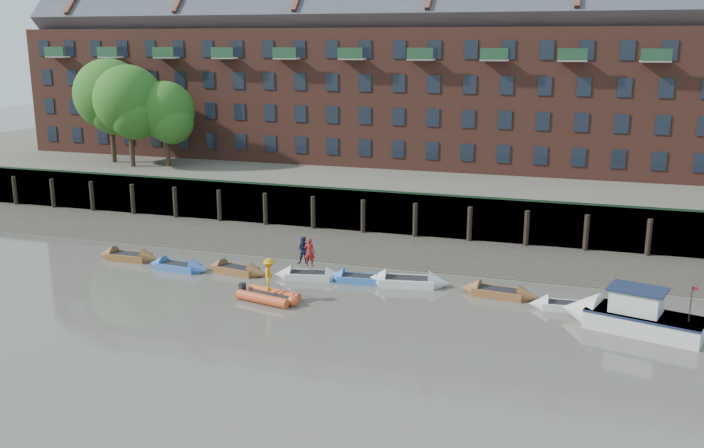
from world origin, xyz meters
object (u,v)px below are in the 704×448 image
at_px(rowboat_2, 236,270).
at_px(rowboat_5, 407,282).
at_px(rowboat_0, 129,257).
at_px(person_rib_crew, 269,274).
at_px(rowboat_4, 360,279).
at_px(rib_tender, 271,296).
at_px(rowboat_7, 567,306).
at_px(rowboat_6, 498,293).
at_px(motor_launch, 621,314).
at_px(rowboat_1, 178,267).
at_px(person_rower_b, 304,251).
at_px(person_rower_a, 310,252).
at_px(rowboat_3, 309,275).

distance_m(rowboat_2, rowboat_5, 10.76).
xyz_separation_m(rowboat_0, person_rib_crew, (12.14, -4.38, 1.28)).
height_order(rowboat_4, rib_tender, rowboat_4).
distance_m(rowboat_7, rib_tender, 16.17).
distance_m(rowboat_6, person_rib_crew, 12.99).
bearing_deg(motor_launch, rowboat_5, 0.96).
distance_m(rowboat_1, rowboat_4, 11.77).
height_order(rowboat_6, person_rower_b, person_rower_b).
xyz_separation_m(rowboat_6, person_rib_crew, (-12.08, -4.60, 1.28)).
height_order(rowboat_2, person_rower_b, person_rower_b).
height_order(rowboat_0, person_rower_a, person_rower_a).
xyz_separation_m(rowboat_1, person_rib_crew, (7.86, -3.41, 1.29)).
bearing_deg(rowboat_4, rowboat_6, -6.21).
bearing_deg(rowboat_2, rowboat_5, 14.51).
height_order(rowboat_3, person_rib_crew, person_rib_crew).
bearing_deg(rowboat_4, rib_tender, -134.47).
xyz_separation_m(person_rower_a, person_rower_b, (-0.46, 0.24, -0.01)).
distance_m(rowboat_1, person_rower_b, 8.36).
relative_size(rowboat_0, person_rib_crew, 2.40).
xyz_separation_m(rowboat_4, rib_tender, (-3.75, -4.73, 0.06)).
bearing_deg(motor_launch, rowboat_0, 10.73).
bearing_deg(rowboat_5, rib_tender, -152.30).
height_order(rowboat_1, person_rib_crew, person_rib_crew).
xyz_separation_m(motor_launch, person_rower_a, (-17.76, 2.52, 0.98)).
xyz_separation_m(rowboat_2, rowboat_6, (16.12, 0.66, 0.01)).
relative_size(rowboat_5, rib_tender, 1.39).
bearing_deg(person_rib_crew, person_rower_b, -20.85).
height_order(rowboat_3, rowboat_4, rowboat_3).
relative_size(rowboat_1, rowboat_3, 0.98).
distance_m(rowboat_1, rowboat_3, 8.57).
xyz_separation_m(rowboat_1, rowboat_5, (14.55, 1.42, 0.04)).
height_order(rowboat_1, rowboat_7, rowboat_1).
xyz_separation_m(rowboat_5, person_rib_crew, (-6.69, -4.83, 1.25)).
bearing_deg(rowboat_3, rowboat_0, 168.12).
height_order(rowboat_0, motor_launch, motor_launch).
xyz_separation_m(rowboat_1, rib_tender, (7.96, -3.51, 0.05)).
xyz_separation_m(motor_launch, person_rib_crew, (-18.52, -1.72, 0.79)).
distance_m(rowboat_0, rowboat_3, 12.81).
bearing_deg(rowboat_2, person_rib_crew, -34.49).
bearing_deg(rowboat_6, rowboat_2, -171.02).
height_order(rowboat_5, rowboat_7, rowboat_5).
bearing_deg(person_rower_a, rowboat_5, 179.43).
height_order(rowboat_0, person_rower_b, person_rower_b).
bearing_deg(rowboat_5, rowboat_4, 174.92).
relative_size(rowboat_5, motor_launch, 0.72).
bearing_deg(rowboat_2, rowboat_0, -173.37).
height_order(rowboat_4, rowboat_5, rowboat_5).
distance_m(rowboat_6, rowboat_7, 3.91).
bearing_deg(rowboat_4, rowboat_5, -2.04).
bearing_deg(person_rower_a, rowboat_4, -178.95).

